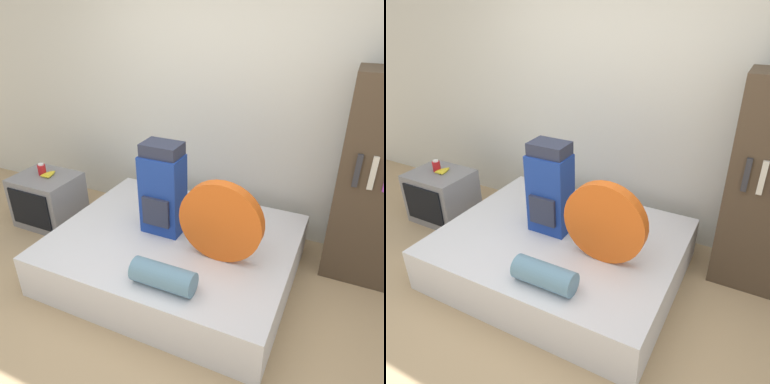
{
  "view_description": "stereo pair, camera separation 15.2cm",
  "coord_description": "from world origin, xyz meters",
  "views": [
    {
      "loc": [
        1.16,
        -1.6,
        2.17
      ],
      "look_at": [
        0.1,
        0.73,
        0.83
      ],
      "focal_mm": 35.0,
      "sensor_mm": 36.0,
      "label": 1
    },
    {
      "loc": [
        1.3,
        -1.53,
        2.17
      ],
      "look_at": [
        0.1,
        0.73,
        0.83
      ],
      "focal_mm": 35.0,
      "sensor_mm": 36.0,
      "label": 2
    }
  ],
  "objects": [
    {
      "name": "ground_plane",
      "position": [
        0.0,
        0.0,
        0.0
      ],
      "size": [
        16.0,
        16.0,
        0.0
      ],
      "primitive_type": "plane",
      "color": "tan"
    },
    {
      "name": "banana_bunch",
      "position": [
        -1.61,
        0.96,
        0.55
      ],
      "size": [
        0.13,
        0.17,
        0.03
      ],
      "color": "yellow",
      "rests_on": "television"
    },
    {
      "name": "sleeping_roll",
      "position": [
        0.15,
        0.14,
        0.46
      ],
      "size": [
        0.46,
        0.18,
        0.18
      ],
      "color": "#5B849E",
      "rests_on": "bed"
    },
    {
      "name": "bed",
      "position": [
        -0.07,
        0.73,
        0.19
      ],
      "size": [
        1.98,
        1.6,
        0.38
      ],
      "color": "silver",
      "rests_on": "ground_plane"
    },
    {
      "name": "tent_bag",
      "position": [
        0.39,
        0.61,
        0.7
      ],
      "size": [
        0.64,
        0.09,
        0.64
      ],
      "color": "#E05B19",
      "rests_on": "bed"
    },
    {
      "name": "television",
      "position": [
        -1.65,
        0.91,
        0.27
      ],
      "size": [
        0.62,
        0.52,
        0.54
      ],
      "color": "gray",
      "rests_on": "ground_plane"
    },
    {
      "name": "backpack",
      "position": [
        -0.19,
        0.79,
        0.76
      ],
      "size": [
        0.34,
        0.27,
        0.78
      ],
      "color": "navy",
      "rests_on": "bed"
    },
    {
      "name": "wall_back",
      "position": [
        0.0,
        1.73,
        1.3
      ],
      "size": [
        8.0,
        0.05,
        2.6
      ],
      "color": "silver",
      "rests_on": "ground_plane"
    },
    {
      "name": "canister",
      "position": [
        -1.69,
        0.95,
        0.6
      ],
      "size": [
        0.08,
        0.08,
        0.12
      ],
      "color": "#B2191E",
      "rests_on": "television"
    }
  ]
}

